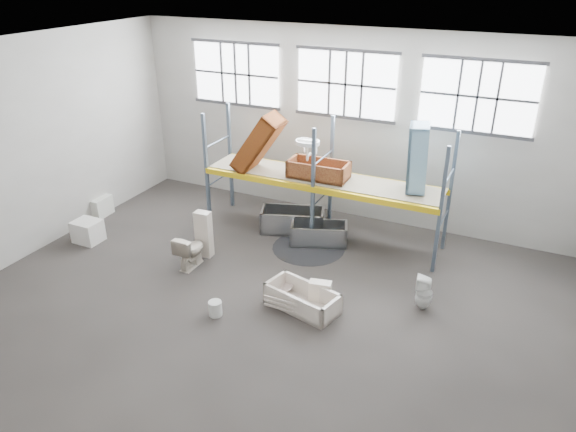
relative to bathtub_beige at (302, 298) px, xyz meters
The scene contains 33 objects.
floor 0.97m from the bathtub_beige, 158.94° to the right, with size 12.00×10.00×0.10m, color #48413D.
ceiling 4.92m from the bathtub_beige, 158.94° to the right, with size 12.00×10.00×0.10m, color silver.
wall_back 5.31m from the bathtub_beige, 100.41° to the left, with size 12.00×0.10×5.00m, color #A19C94.
wall_front 5.91m from the bathtub_beige, 99.14° to the right, with size 12.00×0.10×5.00m, color #AAA59D.
wall_left 7.29m from the bathtub_beige, behind, with size 0.10×10.00×5.00m, color #B8B4AB.
window_left 7.01m from the bathtub_beige, 131.44° to the left, with size 2.60×0.04×1.60m, color white.
window_mid 5.78m from the bathtub_beige, 100.65° to the left, with size 2.60×0.04×1.60m, color white.
window_right 6.17m from the bathtub_beige, 63.13° to the left, with size 2.60×0.04×1.60m, color white.
rack_upright_la 4.81m from the bathtub_beige, 146.42° to the left, with size 0.08×0.08×3.00m, color slate.
rack_upright_lb 5.55m from the bathtub_beige, 135.75° to the left, with size 0.08×0.08×3.00m, color slate.
rack_upright_ma 2.99m from the bathtub_beige, 108.65° to the left, with size 0.08×0.08×3.00m, color slate.
rack_upright_mb 4.07m from the bathtub_beige, 102.95° to the left, with size 0.08×0.08×3.00m, color slate.
rack_upright_ra 3.57m from the bathtub_beige, 50.26° to the left, with size 0.08×0.08×3.00m, color slate.
rack_upright_rb 4.51m from the bathtub_beige, 60.47° to the left, with size 0.08×0.08×3.00m, color slate.
rack_beam_front 2.99m from the bathtub_beige, 108.65° to the left, with size 6.00×0.10×0.14m, color yellow.
rack_beam_back 4.07m from the bathtub_beige, 102.95° to the left, with size 6.00×0.10×0.14m, color yellow.
shelf_deck 3.55m from the bathtub_beige, 105.30° to the left, with size 5.90×1.10×0.03m, color gray.
wet_patch 2.53m from the bathtub_beige, 110.11° to the left, with size 1.80×1.80×0.00m, color black.
bathtub_beige is the anchor object (origin of this frame).
cistern_spare 0.42m from the bathtub_beige, 51.60° to the left, with size 0.46×0.22×0.43m, color beige.
sink_in_tub 0.63m from the bathtub_beige, 156.27° to the left, with size 0.45×0.45×0.15m, color beige.
toilet_beige 3.03m from the bathtub_beige, behind, with size 0.46×0.81×0.82m, color beige.
cistern_tall 3.16m from the bathtub_beige, 161.88° to the left, with size 0.37×0.24×1.15m, color beige.
toilet_white 2.47m from the bathtub_beige, 24.83° to the left, with size 0.33×0.34×0.74m, color white.
steel_tub_left 3.46m from the bathtub_beige, 117.97° to the left, with size 1.62×0.76×0.59m, color #9A9DA1, non-canonical shape.
steel_tub_right 2.84m from the bathtub_beige, 105.35° to the left, with size 1.40×0.65×0.51m, color #9FA2A6, non-canonical shape.
rust_tub_flat 3.59m from the bathtub_beige, 106.98° to the left, with size 1.47×0.69×0.41m, color #935F2B, non-canonical shape.
rust_tub_tilted 4.39m from the bathtub_beige, 130.49° to the left, with size 1.65×0.77×0.46m, color #823D0C, non-canonical shape.
sink_on_shelf 3.66m from the bathtub_beige, 111.94° to the left, with size 0.59×0.46×0.52m, color white.
blue_tub_upright 4.18m from the bathtub_beige, 67.21° to the left, with size 1.53×0.72×0.43m, color #7AA8C6, non-canonical shape.
bucket 1.76m from the bathtub_beige, 146.56° to the right, with size 0.27×0.27×0.31m, color silver.
carton_near 6.06m from the bathtub_beige, behind, with size 0.65×0.56×0.56m, color silver.
carton_far 7.15m from the bathtub_beige, 166.87° to the left, with size 0.65×0.65×0.54m, color silver.
Camera 1 is at (4.46, -7.99, 6.45)m, focal length 33.32 mm.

